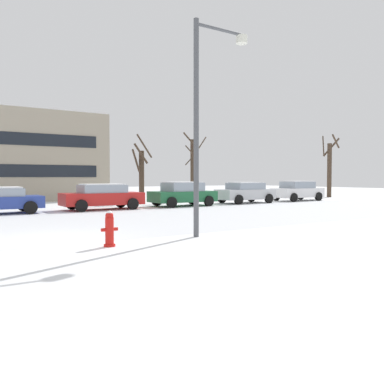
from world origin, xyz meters
The scene contains 12 objects.
ground_plane centered at (0.00, 0.00, 0.00)m, with size 120.00×120.00×0.00m, color white.
road_surface centered at (0.00, 3.84, 0.00)m, with size 80.00×9.68×0.00m.
fire_hydrant centered at (1.13, -1.79, 0.47)m, with size 0.44×0.30×0.93m.
street_lamp centered at (4.29, -1.58, 3.93)m, with size 2.00×0.36×6.48m.
parked_car_red centered at (5.20, 9.81, 0.74)m, with size 4.45×2.02×1.43m.
parked_car_green centered at (10.42, 9.79, 0.77)m, with size 4.09×2.17×1.52m.
parked_car_silver centered at (15.65, 9.94, 0.75)m, with size 4.14×2.12×1.46m.
parked_car_white centered at (20.87, 9.96, 0.77)m, with size 4.14×2.07×1.51m.
tree_far_mid centered at (9.51, 13.82, 2.08)m, with size 1.24×1.17×4.75m.
tree_far_right centered at (27.46, 12.22, 2.73)m, with size 1.86×1.76×5.61m.
tree_far_left centered at (13.66, 13.70, 2.53)m, with size 1.58×1.56×5.14m.
building_far_left centered at (3.58, 24.07, 3.43)m, with size 11.11×10.56×6.87m.
Camera 1 is at (-2.67, -11.65, 1.79)m, focal length 37.66 mm.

